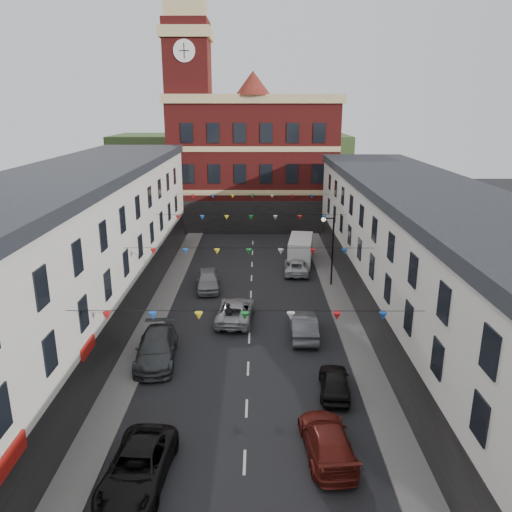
{
  "coord_description": "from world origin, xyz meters",
  "views": [
    {
      "loc": [
        0.56,
        -25.97,
        14.69
      ],
      "look_at": [
        0.43,
        8.69,
        4.26
      ],
      "focal_mm": 35.0,
      "sensor_mm": 36.0,
      "label": 1
    }
  ],
  "objects_px": {
    "car_left_e": "(208,280)",
    "moving_car": "(235,311)",
    "street_lamp": "(330,242)",
    "pedestrian": "(229,316)",
    "car_left_d": "(156,348)",
    "car_left_c": "(138,467)",
    "car_right_c": "(327,440)",
    "white_van": "(300,250)",
    "car_right_f": "(296,266)",
    "car_right_d": "(335,382)",
    "car_right_e": "(304,325)"
  },
  "relations": [
    {
      "from": "street_lamp",
      "to": "car_right_d",
      "type": "xyz_separation_m",
      "value": [
        -1.91,
        -16.56,
        -3.24
      ]
    },
    {
      "from": "car_left_e",
      "to": "car_right_e",
      "type": "relative_size",
      "value": 0.98
    },
    {
      "from": "car_left_c",
      "to": "car_right_d",
      "type": "xyz_separation_m",
      "value": [
        8.93,
        6.63,
        -0.06
      ]
    },
    {
      "from": "car_left_e",
      "to": "white_van",
      "type": "height_order",
      "value": "white_van"
    },
    {
      "from": "car_right_d",
      "to": "pedestrian",
      "type": "distance_m",
      "value": 10.07
    },
    {
      "from": "street_lamp",
      "to": "car_left_e",
      "type": "bearing_deg",
      "value": -175.61
    },
    {
      "from": "moving_car",
      "to": "car_left_c",
      "type": "bearing_deg",
      "value": 82.61
    },
    {
      "from": "street_lamp",
      "to": "moving_car",
      "type": "relative_size",
      "value": 1.12
    },
    {
      "from": "car_left_e",
      "to": "moving_car",
      "type": "bearing_deg",
      "value": -74.05
    },
    {
      "from": "car_right_c",
      "to": "car_right_d",
      "type": "xyz_separation_m",
      "value": [
        1.04,
        4.9,
        -0.05
      ]
    },
    {
      "from": "car_right_f",
      "to": "pedestrian",
      "type": "xyz_separation_m",
      "value": [
        -5.52,
        -11.97,
        0.28
      ]
    },
    {
      "from": "car_right_c",
      "to": "pedestrian",
      "type": "xyz_separation_m",
      "value": [
        -5.03,
        12.92,
        0.21
      ]
    },
    {
      "from": "street_lamp",
      "to": "pedestrian",
      "type": "height_order",
      "value": "street_lamp"
    },
    {
      "from": "car_right_d",
      "to": "white_van",
      "type": "height_order",
      "value": "white_van"
    },
    {
      "from": "car_right_c",
      "to": "car_left_c",
      "type": "bearing_deg",
      "value": 7.61
    },
    {
      "from": "street_lamp",
      "to": "car_left_c",
      "type": "height_order",
      "value": "street_lamp"
    },
    {
      "from": "car_right_c",
      "to": "white_van",
      "type": "xyz_separation_m",
      "value": [
        1.13,
        28.27,
        0.51
      ]
    },
    {
      "from": "car_left_c",
      "to": "car_right_d",
      "type": "height_order",
      "value": "car_left_c"
    },
    {
      "from": "car_right_d",
      "to": "car_right_e",
      "type": "xyz_separation_m",
      "value": [
        -1.04,
        6.91,
        0.13
      ]
    },
    {
      "from": "white_van",
      "to": "pedestrian",
      "type": "relative_size",
      "value": 2.99
    },
    {
      "from": "car_left_e",
      "to": "car_right_c",
      "type": "xyz_separation_m",
      "value": [
        7.2,
        -20.68,
        -0.08
      ]
    },
    {
      "from": "car_right_d",
      "to": "white_van",
      "type": "xyz_separation_m",
      "value": [
        0.09,
        23.37,
        0.57
      ]
    },
    {
      "from": "street_lamp",
      "to": "car_left_c",
      "type": "bearing_deg",
      "value": -115.05
    },
    {
      "from": "car_right_c",
      "to": "car_right_e",
      "type": "height_order",
      "value": "car_right_e"
    },
    {
      "from": "car_left_e",
      "to": "car_left_d",
      "type": "bearing_deg",
      "value": -104.92
    },
    {
      "from": "car_left_d",
      "to": "car_left_e",
      "type": "relative_size",
      "value": 1.19
    },
    {
      "from": "car_left_d",
      "to": "car_right_e",
      "type": "bearing_deg",
      "value": 15.99
    },
    {
      "from": "car_left_e",
      "to": "white_van",
      "type": "bearing_deg",
      "value": 36.2
    },
    {
      "from": "car_left_e",
      "to": "car_right_d",
      "type": "height_order",
      "value": "car_left_e"
    },
    {
      "from": "car_right_d",
      "to": "moving_car",
      "type": "bearing_deg",
      "value": -53.94
    },
    {
      "from": "car_right_c",
      "to": "car_right_d",
      "type": "relative_size",
      "value": 1.27
    },
    {
      "from": "street_lamp",
      "to": "car_left_e",
      "type": "relative_size",
      "value": 1.28
    },
    {
      "from": "street_lamp",
      "to": "white_van",
      "type": "bearing_deg",
      "value": 104.95
    },
    {
      "from": "car_right_f",
      "to": "car_left_c",
      "type": "bearing_deg",
      "value": 75.71
    },
    {
      "from": "car_left_d",
      "to": "white_van",
      "type": "distance_m",
      "value": 22.35
    },
    {
      "from": "car_right_c",
      "to": "car_right_f",
      "type": "bearing_deg",
      "value": -95.87
    },
    {
      "from": "car_right_d",
      "to": "moving_car",
      "type": "relative_size",
      "value": 0.73
    },
    {
      "from": "car_right_e",
      "to": "white_van",
      "type": "bearing_deg",
      "value": -93.09
    },
    {
      "from": "street_lamp",
      "to": "car_right_c",
      "type": "xyz_separation_m",
      "value": [
        -2.95,
        -21.46,
        -3.19
      ]
    },
    {
      "from": "car_left_d",
      "to": "pedestrian",
      "type": "distance_m",
      "value": 6.08
    },
    {
      "from": "car_right_f",
      "to": "white_van",
      "type": "height_order",
      "value": "white_van"
    },
    {
      "from": "car_left_c",
      "to": "pedestrian",
      "type": "distance_m",
      "value": 14.92
    },
    {
      "from": "car_left_e",
      "to": "car_right_c",
      "type": "distance_m",
      "value": 21.9
    },
    {
      "from": "car_left_e",
      "to": "car_right_f",
      "type": "relative_size",
      "value": 1.0
    },
    {
      "from": "car_right_f",
      "to": "moving_car",
      "type": "relative_size",
      "value": 0.88
    },
    {
      "from": "car_left_c",
      "to": "car_left_d",
      "type": "xyz_separation_m",
      "value": [
        -1.21,
        10.13,
        0.09
      ]
    },
    {
      "from": "car_left_c",
      "to": "car_left_e",
      "type": "xyz_separation_m",
      "value": [
        0.69,
        22.41,
        0.08
      ]
    },
    {
      "from": "car_right_f",
      "to": "white_van",
      "type": "distance_m",
      "value": 3.5
    },
    {
      "from": "car_right_d",
      "to": "white_van",
      "type": "relative_size",
      "value": 0.7
    },
    {
      "from": "car_right_e",
      "to": "pedestrian",
      "type": "relative_size",
      "value": 2.59
    }
  ]
}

